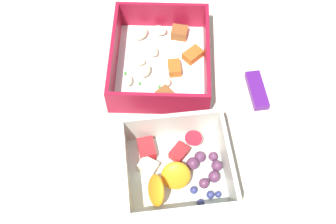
{
  "coord_description": "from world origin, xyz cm",
  "views": [
    {
      "loc": [
        32.91,
        -3.28,
        60.57
      ],
      "look_at": [
        -1.15,
        -0.09,
        4.0
      ],
      "focal_mm": 46.05,
      "sensor_mm": 36.0,
      "label": 1
    }
  ],
  "objects": [
    {
      "name": "table_surface",
      "position": [
        0.0,
        0.0,
        1.0
      ],
      "size": [
        80.0,
        80.0,
        2.0
      ],
      "primitive_type": "cube",
      "color": "beige",
      "rests_on": "ground"
    },
    {
      "name": "candy_bar",
      "position": [
        -4.75,
        14.75,
        2.6
      ],
      "size": [
        7.09,
        2.69,
        1.2
      ],
      "primitive_type": "cube",
      "rotation": [
        0.0,
        0.0,
        0.04
      ],
      "color": "#51197A",
      "rests_on": "table_surface"
    },
    {
      "name": "fruit_bowl",
      "position": [
        8.74,
        0.28,
        4.13
      ],
      "size": [
        14.77,
        15.19,
        6.28
      ],
      "rotation": [
        0.0,
        0.0,
        0.03
      ],
      "color": "silver",
      "rests_on": "table_surface"
    },
    {
      "name": "pasta_container",
      "position": [
        -11.32,
        -0.34,
        3.77
      ],
      "size": [
        20.77,
        18.03,
        5.73
      ],
      "rotation": [
        0.0,
        0.0,
        -0.12
      ],
      "color": "white",
      "rests_on": "table_surface"
    }
  ]
}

